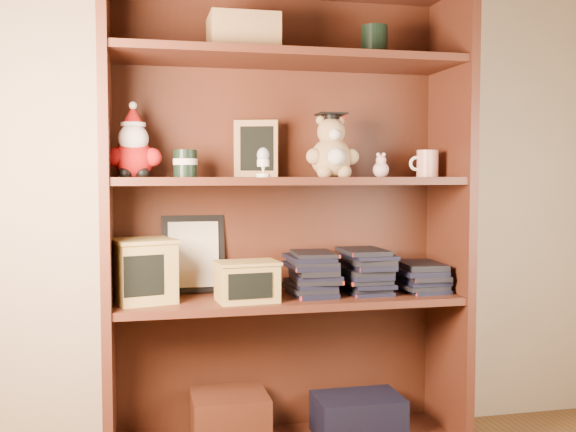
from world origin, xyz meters
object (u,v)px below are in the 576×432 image
(teacher_mug, at_px, (427,164))
(treats_box, at_px, (144,270))
(grad_teddy_bear, at_px, (332,152))
(bookcase, at_px, (284,227))

(teacher_mug, height_order, treats_box, teacher_mug)
(grad_teddy_bear, xyz_separation_m, teacher_mug, (0.35, 0.01, -0.04))
(grad_teddy_bear, xyz_separation_m, treats_box, (-0.62, 0.01, -0.38))
(bookcase, xyz_separation_m, teacher_mug, (0.50, -0.05, 0.22))
(teacher_mug, relative_size, treats_box, 0.46)
(bookcase, relative_size, treats_box, 7.04)
(bookcase, bearing_deg, grad_teddy_bear, -20.72)
(grad_teddy_bear, relative_size, teacher_mug, 2.10)
(grad_teddy_bear, bearing_deg, teacher_mug, 1.10)
(treats_box, bearing_deg, grad_teddy_bear, -0.53)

